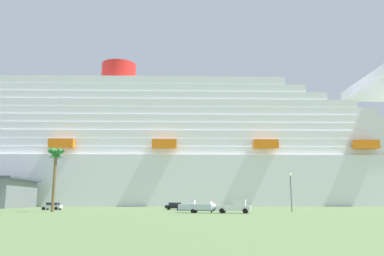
% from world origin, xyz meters
% --- Properties ---
extents(ground_plane, '(600.00, 600.00, 0.00)m').
position_xyz_m(ground_plane, '(0.00, 30.00, 0.00)').
color(ground_plane, '#567042').
extents(cruise_ship, '(283.82, 45.93, 64.31)m').
position_xyz_m(cruise_ship, '(14.73, 69.17, 17.77)').
color(cruise_ship, white).
rests_on(cruise_ship, ground_plane).
extents(pickup_truck, '(5.90, 3.19, 2.20)m').
position_xyz_m(pickup_truck, '(16.84, -10.62, 1.04)').
color(pickup_truck, white).
rests_on(pickup_truck, ground_plane).
extents(small_boat_on_trailer, '(7.80, 3.40, 2.15)m').
position_xyz_m(small_boat_on_trailer, '(11.14, -9.40, 0.96)').
color(small_boat_on_trailer, '#595960').
rests_on(small_boat_on_trailer, ground_plane).
extents(palm_tree, '(3.26, 3.29, 11.66)m').
position_xyz_m(palm_tree, '(-15.66, -3.67, 9.54)').
color(palm_tree, brown).
rests_on(palm_tree, ground_plane).
extents(street_lamp, '(0.56, 0.56, 7.03)m').
position_xyz_m(street_lamp, '(28.03, -2.90, 4.66)').
color(street_lamp, slate).
rests_on(street_lamp, ground_plane).
extents(parked_car_black_coupe, '(4.76, 2.19, 1.58)m').
position_xyz_m(parked_car_black_coupe, '(6.06, 10.72, 0.84)').
color(parked_car_black_coupe, black).
rests_on(parked_car_black_coupe, ground_plane).
extents(parked_car_silver_sedan, '(4.39, 2.35, 1.58)m').
position_xyz_m(parked_car_silver_sedan, '(-20.68, 9.81, 0.83)').
color(parked_car_silver_sedan, silver).
rests_on(parked_car_silver_sedan, ground_plane).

